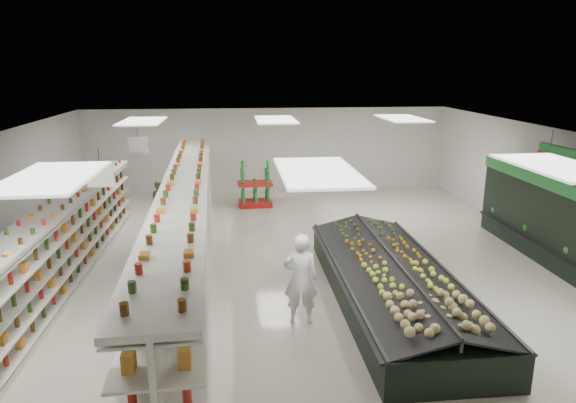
{
  "coord_description": "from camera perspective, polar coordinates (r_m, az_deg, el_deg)",
  "views": [
    {
      "loc": [
        -1.29,
        -11.75,
        4.76
      ],
      "look_at": [
        0.06,
        0.99,
        1.36
      ],
      "focal_mm": 32.0,
      "sensor_mm": 36.0,
      "label": 1
    }
  ],
  "objects": [
    {
      "name": "floor",
      "position": [
        12.74,
        0.2,
        -7.09
      ],
      "size": [
        16.0,
        16.0,
        0.0
      ],
      "primitive_type": "plane",
      "color": "beige",
      "rests_on": "ground"
    },
    {
      "name": "ceiling",
      "position": [
        11.92,
        0.22,
        7.33
      ],
      "size": [
        14.0,
        16.0,
        0.02
      ],
      "primitive_type": "cube",
      "color": "white",
      "rests_on": "wall_back"
    },
    {
      "name": "wall_back",
      "position": [
        20.04,
        -2.29,
        5.76
      ],
      "size": [
        14.0,
        0.02,
        3.2
      ],
      "primitive_type": "cube",
      "color": "white",
      "rests_on": "floor"
    },
    {
      "name": "wall_right",
      "position": [
        14.72,
        28.42,
        0.63
      ],
      "size": [
        0.02,
        16.0,
        3.2
      ],
      "primitive_type": "cube",
      "color": "white",
      "rests_on": "floor"
    },
    {
      "name": "aisle_sign_near",
      "position": [
        10.27,
        -20.1,
        2.65
      ],
      "size": [
        0.52,
        0.06,
        0.75
      ],
      "color": "white",
      "rests_on": "ceiling"
    },
    {
      "name": "aisle_sign_far",
      "position": [
        14.12,
        -16.32,
        6.08
      ],
      "size": [
        0.52,
        0.06,
        0.75
      ],
      "color": "white",
      "rests_on": "ceiling"
    },
    {
      "name": "gondola_left",
      "position": [
        12.67,
        -23.52,
        -4.48
      ],
      "size": [
        0.9,
        10.51,
        1.82
      ],
      "rotation": [
        0.0,
        0.0,
        -0.01
      ],
      "color": "silver",
      "rests_on": "floor"
    },
    {
      "name": "gondola_center",
      "position": [
        11.76,
        -11.1,
        -3.78
      ],
      "size": [
        1.49,
        13.33,
        2.31
      ],
      "rotation": [
        0.0,
        0.0,
        0.04
      ],
      "color": "silver",
      "rests_on": "floor"
    },
    {
      "name": "produce_island",
      "position": [
        10.94,
        11.53,
        -8.69
      ],
      "size": [
        2.39,
        6.58,
        0.98
      ],
      "rotation": [
        0.0,
        0.0,
        0.0
      ],
      "color": "black",
      "rests_on": "floor"
    },
    {
      "name": "soda_endcap",
      "position": [
        17.85,
        -3.68,
        1.79
      ],
      "size": [
        1.21,
        0.85,
        1.52
      ],
      "rotation": [
        0.0,
        0.0,
        0.03
      ],
      "color": "#A61513",
      "rests_on": "floor"
    },
    {
      "name": "shopper_main",
      "position": [
        9.74,
        1.4,
        -8.56
      ],
      "size": [
        0.69,
        0.5,
        1.78
      ],
      "primitive_type": "imported",
      "rotation": [
        0.0,
        0.0,
        3.03
      ],
      "color": "silver",
      "rests_on": "floor"
    },
    {
      "name": "shopper_background",
      "position": [
        15.89,
        -13.87,
        -0.2
      ],
      "size": [
        0.57,
        0.8,
        1.51
      ],
      "primitive_type": "imported",
      "rotation": [
        0.0,
        0.0,
        1.74
      ],
      "color": "#9F8962",
      "rests_on": "floor"
    }
  ]
}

